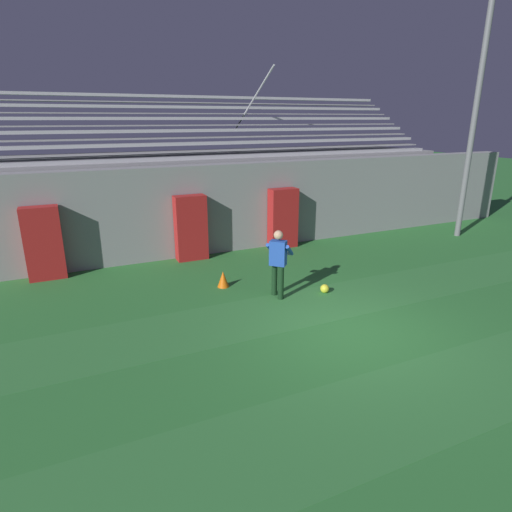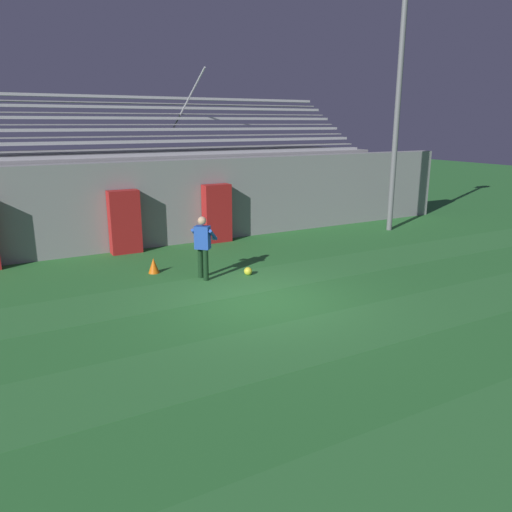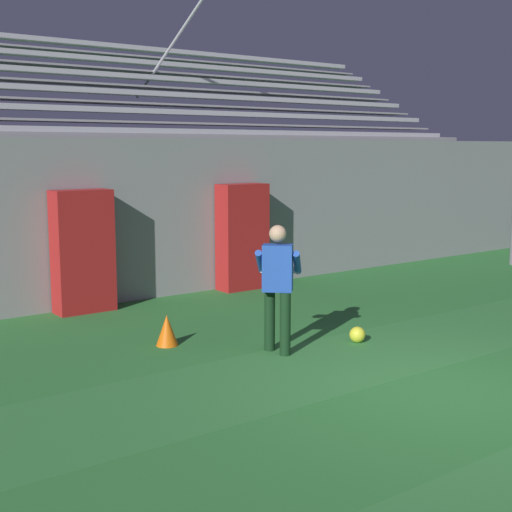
% 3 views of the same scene
% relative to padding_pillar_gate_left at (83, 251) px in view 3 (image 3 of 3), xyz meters
% --- Properties ---
extents(ground_plane, '(80.00, 80.00, 0.00)m').
position_rel_padding_pillar_gate_left_xyz_m(ground_plane, '(1.58, -5.95, -0.99)').
color(ground_plane, '#2D7533').
extents(turf_stripe_far, '(28.00, 1.86, 0.01)m').
position_rel_padding_pillar_gate_left_xyz_m(turf_stripe_far, '(1.58, -4.49, -0.99)').
color(turf_stripe_far, '#337A38').
rests_on(turf_stripe_far, ground).
extents(back_wall, '(24.00, 0.60, 2.80)m').
position_rel_padding_pillar_gate_left_xyz_m(back_wall, '(1.58, 0.55, 0.41)').
color(back_wall, gray).
rests_on(back_wall, ground).
extents(padding_pillar_gate_left, '(0.94, 0.44, 1.98)m').
position_rel_padding_pillar_gate_left_xyz_m(padding_pillar_gate_left, '(0.00, 0.00, 0.00)').
color(padding_pillar_gate_left, '#B21E1E').
rests_on(padding_pillar_gate_left, ground).
extents(padding_pillar_gate_right, '(0.94, 0.44, 1.98)m').
position_rel_padding_pillar_gate_left_xyz_m(padding_pillar_gate_right, '(3.16, 0.00, 0.00)').
color(padding_pillar_gate_right, '#B21E1E').
rests_on(padding_pillar_gate_right, ground).
extents(bleacher_stand, '(18.00, 4.75, 5.83)m').
position_rel_padding_pillar_gate_left_xyz_m(bleacher_stand, '(1.58, 3.24, 0.52)').
color(bleacher_stand, gray).
rests_on(bleacher_stand, ground).
extents(goalkeeper, '(0.74, 0.74, 1.67)m').
position_rel_padding_pillar_gate_left_xyz_m(goalkeeper, '(1.05, -3.72, -0.03)').
color(goalkeeper, '#143319').
rests_on(goalkeeper, ground).
extents(soccer_ball, '(0.22, 0.22, 0.22)m').
position_rel_padding_pillar_gate_left_xyz_m(soccer_ball, '(2.23, -4.00, -0.88)').
color(soccer_ball, yellow).
rests_on(soccer_ball, ground).
extents(traffic_cone, '(0.30, 0.30, 0.42)m').
position_rel_padding_pillar_gate_left_xyz_m(traffic_cone, '(0.07, -2.57, -0.78)').
color(traffic_cone, orange).
rests_on(traffic_cone, ground).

